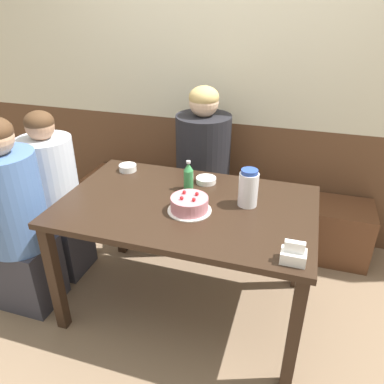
{
  "coord_description": "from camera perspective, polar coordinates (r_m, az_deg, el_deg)",
  "views": [
    {
      "loc": [
        0.58,
        -1.73,
        1.78
      ],
      "look_at": [
        0.02,
        0.05,
        0.8
      ],
      "focal_mm": 35.0,
      "sensor_mm": 36.0,
      "label": 1
    }
  ],
  "objects": [
    {
      "name": "soju_bottle",
      "position": [
        2.21,
        -0.54,
        2.45
      ],
      "size": [
        0.06,
        0.06,
        0.18
      ],
      "color": "#388E4C",
      "rests_on": "dining_table"
    },
    {
      "name": "person_teal_shirt",
      "position": [
        2.68,
        -20.26,
        -1.14
      ],
      "size": [
        0.35,
        0.35,
        1.17
      ],
      "color": "#33333D",
      "rests_on": "ground_plane"
    },
    {
      "name": "person_grey_tee",
      "position": [
        2.43,
        -25.28,
        -4.02
      ],
      "size": [
        0.36,
        0.36,
        1.23
      ],
      "color": "#33333D",
      "rests_on": "ground_plane"
    },
    {
      "name": "dining_table",
      "position": [
        2.14,
        -0.8,
        -3.82
      ],
      "size": [
        1.42,
        0.89,
        0.75
      ],
      "color": "black",
      "rests_on": "ground_plane"
    },
    {
      "name": "water_pitcher",
      "position": [
        2.06,
        8.58,
        0.6
      ],
      "size": [
        0.11,
        0.11,
        0.21
      ],
      "color": "white",
      "rests_on": "dining_table"
    },
    {
      "name": "person_pale_blue_shirt",
      "position": [
        2.78,
        1.67,
        3.26
      ],
      "size": [
        0.39,
        0.39,
        1.25
      ],
      "rotation": [
        0.0,
        0.0,
        -1.57
      ],
      "color": "#33333D",
      "rests_on": "ground_plane"
    },
    {
      "name": "napkin_holder",
      "position": [
        1.7,
        15.21,
        -9.19
      ],
      "size": [
        0.11,
        0.08,
        0.11
      ],
      "color": "white",
      "rests_on": "dining_table"
    },
    {
      "name": "glass_water_tall",
      "position": [
        2.21,
        9.2,
        0.82
      ],
      "size": [
        0.07,
        0.07,
        0.09
      ],
      "color": "silver",
      "rests_on": "dining_table"
    },
    {
      "name": "bench_seat",
      "position": [
        3.06,
        4.11,
        -3.15
      ],
      "size": [
        2.29,
        0.38,
        0.43
      ],
      "color": "#56331E",
      "rests_on": "ground_plane"
    },
    {
      "name": "back_wall",
      "position": [
        2.89,
        5.92,
        17.01
      ],
      "size": [
        4.8,
        0.04,
        2.5
      ],
      "color": "brown",
      "rests_on": "ground_plane"
    },
    {
      "name": "bowl_rice_small",
      "position": [
        2.52,
        -9.76,
        3.67
      ],
      "size": [
        0.11,
        0.11,
        0.04
      ],
      "color": "white",
      "rests_on": "dining_table"
    },
    {
      "name": "birthday_cake",
      "position": [
        2.01,
        -0.39,
        -1.88
      ],
      "size": [
        0.24,
        0.24,
        0.1
      ],
      "color": "white",
      "rests_on": "dining_table"
    },
    {
      "name": "ground_plane",
      "position": [
        2.55,
        -0.7,
        -16.59
      ],
      "size": [
        12.0,
        12.0,
        0.0
      ],
      "primitive_type": "plane",
      "color": "#846B51"
    },
    {
      "name": "bowl_soup_white",
      "position": [
        2.33,
        2.16,
        1.83
      ],
      "size": [
        0.12,
        0.12,
        0.03
      ],
      "color": "white",
      "rests_on": "dining_table"
    }
  ]
}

